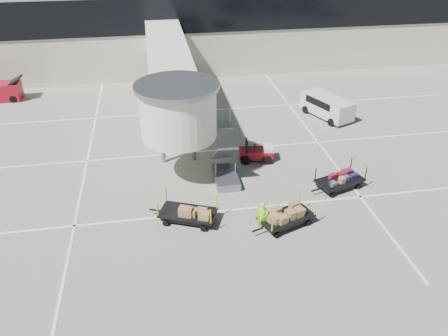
{
  "coord_description": "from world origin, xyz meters",
  "views": [
    {
      "loc": [
        -5.29,
        -17.21,
        14.34
      ],
      "look_at": [
        -1.8,
        3.25,
        2.0
      ],
      "focal_mm": 35.0,
      "sensor_mm": 36.0,
      "label": 1
    }
  ],
  "objects": [
    {
      "name": "box_cart_near",
      "position": [
        1.02,
        0.21,
        0.53
      ],
      "size": [
        3.57,
        2.33,
        1.38
      ],
      "rotation": [
        0.0,
        0.0,
        0.35
      ],
      "color": "black",
      "rests_on": "ground"
    },
    {
      "name": "suitcase_cart",
      "position": [
        5.12,
        3.16,
        0.48
      ],
      "size": [
        3.55,
        2.22,
        1.37
      ],
      "rotation": [
        0.0,
        0.0,
        0.31
      ],
      "color": "black",
      "rests_on": "ground"
    },
    {
      "name": "minivan",
      "position": [
        8.11,
        13.22,
        1.0
      ],
      "size": [
        3.33,
        4.72,
        1.66
      ],
      "rotation": [
        0.0,
        0.0,
        0.4
      ],
      "color": "silver",
      "rests_on": "ground"
    },
    {
      "name": "ground_worker",
      "position": [
        -0.34,
        0.06,
        0.83
      ],
      "size": [
        0.63,
        0.44,
        1.66
      ],
      "primitive_type": "imported",
      "rotation": [
        0.0,
        0.0,
        0.07
      ],
      "color": "#A0FD1A",
      "rests_on": "ground"
    },
    {
      "name": "baggage_tug",
      "position": [
        1.08,
        7.26,
        0.52
      ],
      "size": [
        2.34,
        1.69,
        1.44
      ],
      "rotation": [
        0.0,
        0.0,
        -0.15
      ],
      "color": "maroon",
      "rests_on": "ground"
    },
    {
      "name": "lane_markings",
      "position": [
        -0.67,
        9.33,
        0.01
      ],
      "size": [
        40.0,
        30.0,
        0.02
      ],
      "color": "white",
      "rests_on": "ground"
    },
    {
      "name": "ground",
      "position": [
        0.0,
        0.0,
        0.0
      ],
      "size": [
        140.0,
        140.0,
        0.0
      ],
      "primitive_type": "plane",
      "color": "#A29D90",
      "rests_on": "ground"
    },
    {
      "name": "terminal",
      "position": [
        -0.35,
        29.94,
        4.11
      ],
      "size": [
        64.0,
        12.11,
        15.2
      ],
      "color": "beige",
      "rests_on": "ground"
    },
    {
      "name": "box_cart_far",
      "position": [
        -4.14,
        1.41,
        0.52
      ],
      "size": [
        3.66,
        2.5,
        1.43
      ],
      "rotation": [
        0.0,
        0.0,
        -0.39
      ],
      "color": "black",
      "rests_on": "ground"
    },
    {
      "name": "jet_bridge",
      "position": [
        -3.97,
        12.26,
        4.28
      ],
      "size": [
        5.7,
        20.4,
        6.03
      ],
      "color": "white",
      "rests_on": "ground"
    }
  ]
}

